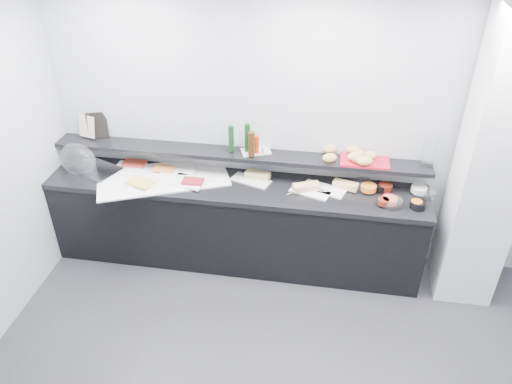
% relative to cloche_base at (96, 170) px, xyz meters
% --- Properties ---
extents(back_wall, '(5.00, 0.02, 2.70)m').
position_rel_cloche_base_xyz_m(back_wall, '(2.09, 0.30, 0.43)').
color(back_wall, '#A9ABB0').
rests_on(back_wall, ground).
extents(ceiling, '(5.00, 5.00, 0.00)m').
position_rel_cloche_base_xyz_m(ceiling, '(2.09, -1.70, 1.78)').
color(ceiling, white).
rests_on(ceiling, back_wall).
extents(column, '(0.50, 0.50, 2.70)m').
position_rel_cloche_base_xyz_m(column, '(3.59, -0.05, 0.43)').
color(column, silver).
rests_on(column, ground).
extents(buffet_cabinet, '(3.60, 0.60, 0.85)m').
position_rel_cloche_base_xyz_m(buffet_cabinet, '(1.39, -0.00, -0.50)').
color(buffet_cabinet, black).
rests_on(buffet_cabinet, ground).
extents(counter_top, '(3.62, 0.62, 0.05)m').
position_rel_cloche_base_xyz_m(counter_top, '(1.39, -0.00, -0.05)').
color(counter_top, black).
rests_on(counter_top, buffet_cabinet).
extents(wall_shelf, '(3.60, 0.25, 0.04)m').
position_rel_cloche_base_xyz_m(wall_shelf, '(1.39, 0.17, 0.21)').
color(wall_shelf, black).
rests_on(wall_shelf, back_wall).
extents(cloche_base, '(0.56, 0.47, 0.04)m').
position_rel_cloche_base_xyz_m(cloche_base, '(0.00, 0.00, 0.00)').
color(cloche_base, '#BABCC1').
rests_on(cloche_base, counter_top).
extents(cloche_dome, '(0.43, 0.33, 0.34)m').
position_rel_cloche_base_xyz_m(cloche_dome, '(-0.16, -0.00, 0.11)').
color(cloche_dome, white).
rests_on(cloche_dome, cloche_base).
extents(linen_runner, '(1.36, 1.02, 0.01)m').
position_rel_cloche_base_xyz_m(linen_runner, '(0.69, -0.01, -0.01)').
color(linen_runner, white).
rests_on(linen_runner, counter_top).
extents(platter_meat_a, '(0.29, 0.20, 0.01)m').
position_rel_cloche_base_xyz_m(platter_meat_a, '(0.31, 0.11, 0.00)').
color(platter_meat_a, white).
rests_on(platter_meat_a, linen_runner).
extents(food_meat_a, '(0.23, 0.15, 0.02)m').
position_rel_cloche_base_xyz_m(food_meat_a, '(0.34, 0.16, 0.02)').
color(food_meat_a, maroon).
rests_on(food_meat_a, platter_meat_a).
extents(platter_salmon, '(0.36, 0.27, 0.01)m').
position_rel_cloche_base_xyz_m(platter_salmon, '(0.80, 0.14, 0.00)').
color(platter_salmon, white).
rests_on(platter_salmon, linen_runner).
extents(food_salmon, '(0.21, 0.14, 0.02)m').
position_rel_cloche_base_xyz_m(food_salmon, '(0.67, 0.11, 0.02)').
color(food_salmon, orange).
rests_on(food_salmon, platter_salmon).
extents(platter_cheese, '(0.29, 0.20, 0.01)m').
position_rel_cloche_base_xyz_m(platter_cheese, '(0.55, -0.14, 0.00)').
color(platter_cheese, white).
rests_on(platter_cheese, linen_runner).
extents(food_cheese, '(0.28, 0.23, 0.02)m').
position_rel_cloche_base_xyz_m(food_cheese, '(0.53, -0.17, 0.02)').
color(food_cheese, '#D2C052').
rests_on(food_cheese, platter_cheese).
extents(platter_meat_b, '(0.37, 0.29, 0.01)m').
position_rel_cloche_base_xyz_m(platter_meat_b, '(0.96, -0.06, 0.00)').
color(platter_meat_b, white).
rests_on(platter_meat_b, linen_runner).
extents(food_meat_b, '(0.20, 0.13, 0.02)m').
position_rel_cloche_base_xyz_m(food_meat_b, '(1.01, -0.08, 0.02)').
color(food_meat_b, maroon).
rests_on(food_meat_b, platter_meat_b).
extents(sandwich_plate_left, '(0.41, 0.27, 0.01)m').
position_rel_cloche_base_xyz_m(sandwich_plate_left, '(1.54, 0.08, -0.01)').
color(sandwich_plate_left, silver).
rests_on(sandwich_plate_left, counter_top).
extents(sandwich_food_left, '(0.25, 0.14, 0.06)m').
position_rel_cloche_base_xyz_m(sandwich_food_left, '(1.59, 0.13, 0.02)').
color(sandwich_food_left, tan).
rests_on(sandwich_food_left, sandwich_plate_left).
extents(tongs_left, '(0.16, 0.04, 0.01)m').
position_rel_cloche_base_xyz_m(tongs_left, '(1.59, 0.08, -0.00)').
color(tongs_left, silver).
rests_on(tongs_left, sandwich_plate_left).
extents(sandwich_plate_mid, '(0.39, 0.26, 0.01)m').
position_rel_cloche_base_xyz_m(sandwich_plate_mid, '(2.11, -0.03, -0.01)').
color(sandwich_plate_mid, white).
rests_on(sandwich_plate_mid, counter_top).
extents(sandwich_food_mid, '(0.26, 0.19, 0.06)m').
position_rel_cloche_base_xyz_m(sandwich_food_mid, '(2.07, -0.01, 0.02)').
color(sandwich_food_mid, tan).
rests_on(sandwich_food_mid, sandwich_plate_mid).
extents(tongs_mid, '(0.13, 0.10, 0.01)m').
position_rel_cloche_base_xyz_m(tongs_mid, '(1.97, -0.08, -0.00)').
color(tongs_mid, silver).
rests_on(tongs_mid, sandwich_plate_mid).
extents(sandwich_plate_right, '(0.43, 0.29, 0.01)m').
position_rel_cloche_base_xyz_m(sandwich_plate_right, '(2.23, 0.04, -0.01)').
color(sandwich_plate_right, white).
rests_on(sandwich_plate_right, counter_top).
extents(sandwich_food_right, '(0.24, 0.15, 0.06)m').
position_rel_cloche_base_xyz_m(sandwich_food_right, '(2.43, 0.09, 0.02)').
color(sandwich_food_right, '#E4C077').
rests_on(sandwich_food_right, sandwich_plate_right).
extents(tongs_right, '(0.16, 0.01, 0.01)m').
position_rel_cloche_base_xyz_m(tongs_right, '(2.19, -0.01, -0.00)').
color(tongs_right, '#A9ACB0').
rests_on(tongs_right, sandwich_plate_right).
extents(bowl_glass_fruit, '(0.19, 0.19, 0.07)m').
position_rel_cloche_base_xyz_m(bowl_glass_fruit, '(2.59, 0.12, 0.02)').
color(bowl_glass_fruit, white).
rests_on(bowl_glass_fruit, counter_top).
extents(fill_glass_fruit, '(0.18, 0.18, 0.05)m').
position_rel_cloche_base_xyz_m(fill_glass_fruit, '(2.64, 0.07, 0.03)').
color(fill_glass_fruit, orange).
rests_on(fill_glass_fruit, bowl_glass_fruit).
extents(bowl_black_jam, '(0.17, 0.17, 0.07)m').
position_rel_cloche_base_xyz_m(bowl_black_jam, '(2.76, 0.11, 0.02)').
color(bowl_black_jam, black).
rests_on(bowl_black_jam, counter_top).
extents(fill_black_jam, '(0.14, 0.14, 0.05)m').
position_rel_cloche_base_xyz_m(fill_black_jam, '(2.79, 0.11, 0.03)').
color(fill_black_jam, '#60160D').
rests_on(fill_black_jam, bowl_black_jam).
extents(bowl_glass_cream, '(0.23, 0.23, 0.07)m').
position_rel_cloche_base_xyz_m(bowl_glass_cream, '(3.14, 0.08, 0.02)').
color(bowl_glass_cream, white).
rests_on(bowl_glass_cream, counter_top).
extents(fill_glass_cream, '(0.15, 0.15, 0.05)m').
position_rel_cloche_base_xyz_m(fill_glass_cream, '(3.09, 0.12, 0.03)').
color(fill_glass_cream, white).
rests_on(fill_glass_cream, bowl_glass_cream).
extents(bowl_red_jam, '(0.12, 0.12, 0.07)m').
position_rel_cloche_base_xyz_m(bowl_red_jam, '(2.81, -0.09, 0.02)').
color(bowl_red_jam, maroon).
rests_on(bowl_red_jam, counter_top).
extents(fill_red_jam, '(0.12, 0.12, 0.05)m').
position_rel_cloche_base_xyz_m(fill_red_jam, '(2.76, -0.14, 0.03)').
color(fill_red_jam, '#611E0D').
rests_on(fill_red_jam, bowl_red_jam).
extents(bowl_glass_salmon, '(0.18, 0.18, 0.07)m').
position_rel_cloche_base_xyz_m(bowl_glass_salmon, '(2.84, -0.13, 0.02)').
color(bowl_glass_salmon, white).
rests_on(bowl_glass_salmon, counter_top).
extents(fill_glass_salmon, '(0.13, 0.13, 0.05)m').
position_rel_cloche_base_xyz_m(fill_glass_salmon, '(2.82, -0.11, 0.03)').
color(fill_glass_salmon, '#CA5731').
rests_on(fill_glass_salmon, bowl_glass_salmon).
extents(bowl_black_fruit, '(0.16, 0.16, 0.07)m').
position_rel_cloche_base_xyz_m(bowl_black_fruit, '(3.06, -0.12, 0.02)').
color(bowl_black_fruit, black).
rests_on(bowl_black_fruit, counter_top).
extents(fill_black_fruit, '(0.12, 0.12, 0.05)m').
position_rel_cloche_base_xyz_m(fill_black_fruit, '(3.04, -0.12, 0.03)').
color(fill_black_fruit, '#C9601B').
rests_on(fill_black_fruit, bowl_black_fruit).
extents(framed_print, '(0.21, 0.14, 0.26)m').
position_rel_cloche_base_xyz_m(framed_print, '(-0.03, 0.26, 0.36)').
color(framed_print, black).
rests_on(framed_print, wall_shelf).
extents(print_art, '(0.19, 0.09, 0.22)m').
position_rel_cloche_base_xyz_m(print_art, '(-0.12, 0.22, 0.36)').
color(print_art, '#D3AD98').
rests_on(print_art, framed_print).
extents(condiment_tray, '(0.31, 0.25, 0.01)m').
position_rel_cloche_base_xyz_m(condiment_tray, '(1.56, 0.21, 0.24)').
color(condiment_tray, silver).
rests_on(condiment_tray, wall_shelf).
extents(bottle_green_a, '(0.06, 0.06, 0.26)m').
position_rel_cloche_base_xyz_m(bottle_green_a, '(1.34, 0.17, 0.37)').
color(bottle_green_a, '#0E3416').
rests_on(bottle_green_a, condiment_tray).
extents(bottle_brown, '(0.08, 0.08, 0.24)m').
position_rel_cloche_base_xyz_m(bottle_brown, '(1.54, 0.11, 0.36)').
color(bottle_brown, '#38200A').
rests_on(bottle_brown, condiment_tray).
extents(bottle_green_b, '(0.06, 0.06, 0.28)m').
position_rel_cloche_base_xyz_m(bottle_green_b, '(1.49, 0.19, 0.38)').
color(bottle_green_b, black).
rests_on(bottle_green_b, condiment_tray).
extents(bottle_hot, '(0.06, 0.06, 0.18)m').
position_rel_cloche_base_xyz_m(bottle_hot, '(1.58, 0.17, 0.33)').
color(bottle_hot, red).
rests_on(bottle_hot, condiment_tray).
extents(shaker_salt, '(0.03, 0.03, 0.07)m').
position_rel_cloche_base_xyz_m(shaker_salt, '(1.57, 0.22, 0.28)').
color(shaker_salt, white).
rests_on(shaker_salt, condiment_tray).
extents(shaker_pepper, '(0.04, 0.04, 0.07)m').
position_rel_cloche_base_xyz_m(shaker_pepper, '(1.64, 0.16, 0.28)').
color(shaker_pepper, silver).
rests_on(shaker_pepper, condiment_tray).
extents(bread_tray, '(0.44, 0.31, 0.02)m').
position_rel_cloche_base_xyz_m(bread_tray, '(2.58, 0.21, 0.24)').
color(bread_tray, '#B51327').
rests_on(bread_tray, wall_shelf).
extents(bread_roll_nw, '(0.17, 0.14, 0.08)m').
position_rel_cloche_base_xyz_m(bread_roll_nw, '(2.25, 0.27, 0.29)').
color(bread_roll_nw, '#B17C43').
rests_on(bread_roll_nw, bread_tray).
extents(bread_roll_n, '(0.13, 0.08, 0.08)m').
position_rel_cloche_base_xyz_m(bread_roll_n, '(2.47, 0.29, 0.29)').
color(bread_roll_n, tan).
rests_on(bread_roll_n, bread_tray).
extents(bread_roll_ne, '(0.13, 0.09, 0.08)m').
position_rel_cloche_base_xyz_m(bread_roll_ne, '(2.52, 0.22, 0.29)').
color(bread_roll_ne, '#B69545').
rests_on(bread_roll_ne, bread_tray).
extents(bread_roll_sw, '(0.16, 0.13, 0.08)m').
position_rel_cloche_base_xyz_m(bread_roll_sw, '(2.26, 0.10, 0.29)').
color(bread_roll_sw, tan).
rests_on(bread_roll_sw, bread_tray).
extents(bread_roll_s, '(0.14, 0.09, 0.08)m').
position_rel_cloche_base_xyz_m(bread_roll_s, '(2.52, 0.12, 0.29)').
color(bread_roll_s, '#B06E43').
rests_on(bread_roll_s, bread_tray).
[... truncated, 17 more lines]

